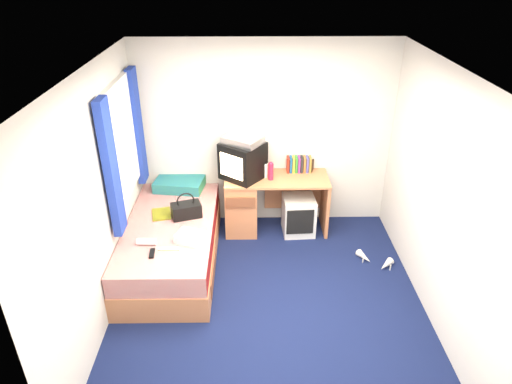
{
  "coord_description": "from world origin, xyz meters",
  "views": [
    {
      "loc": [
        -0.19,
        -3.69,
        3.27
      ],
      "look_at": [
        -0.12,
        0.7,
        0.93
      ],
      "focal_mm": 32.0,
      "sensor_mm": 36.0,
      "label": 1
    }
  ],
  "objects_px": {
    "bed": "(172,243)",
    "magazine": "(161,214)",
    "storage_cube": "(298,215)",
    "handbag": "(186,210)",
    "vcr": "(242,140)",
    "pink_water_bottle": "(271,172)",
    "towel": "(190,237)",
    "water_bottle": "(147,242)",
    "colour_swatch_fan": "(169,249)",
    "white_heels": "(375,261)",
    "pillow": "(179,184)",
    "crt_tv": "(243,161)",
    "picture_frame": "(312,166)",
    "remote_control": "(152,253)",
    "aerosol_can": "(266,170)",
    "desk": "(255,201)"
  },
  "relations": [
    {
      "from": "bed",
      "to": "desk",
      "type": "height_order",
      "value": "desk"
    },
    {
      "from": "bed",
      "to": "crt_tv",
      "type": "bearing_deg",
      "value": 41.98
    },
    {
      "from": "storage_cube",
      "to": "aerosol_can",
      "type": "relative_size",
      "value": 2.62
    },
    {
      "from": "picture_frame",
      "to": "remote_control",
      "type": "xyz_separation_m",
      "value": [
        -1.8,
        -1.51,
        -0.27
      ]
    },
    {
      "from": "desk",
      "to": "aerosol_can",
      "type": "relative_size",
      "value": 6.85
    },
    {
      "from": "storage_cube",
      "to": "white_heels",
      "type": "xyz_separation_m",
      "value": [
        0.84,
        -0.71,
        -0.21
      ]
    },
    {
      "from": "pillow",
      "to": "desk",
      "type": "bearing_deg",
      "value": -6.24
    },
    {
      "from": "bed",
      "to": "crt_tv",
      "type": "xyz_separation_m",
      "value": [
        0.82,
        0.74,
        0.71
      ]
    },
    {
      "from": "pink_water_bottle",
      "to": "remote_control",
      "type": "relative_size",
      "value": 1.31
    },
    {
      "from": "pillow",
      "to": "crt_tv",
      "type": "bearing_deg",
      "value": -7.35
    },
    {
      "from": "vcr",
      "to": "handbag",
      "type": "height_order",
      "value": "vcr"
    },
    {
      "from": "crt_tv",
      "to": "water_bottle",
      "type": "xyz_separation_m",
      "value": [
        -1.0,
        -1.15,
        -0.4
      ]
    },
    {
      "from": "picture_frame",
      "to": "water_bottle",
      "type": "distance_m",
      "value": 2.33
    },
    {
      "from": "bed",
      "to": "remote_control",
      "type": "xyz_separation_m",
      "value": [
        -0.09,
        -0.59,
        0.28
      ]
    },
    {
      "from": "water_bottle",
      "to": "white_heels",
      "type": "xyz_separation_m",
      "value": [
        2.55,
        0.35,
        -0.54
      ]
    },
    {
      "from": "magazine",
      "to": "remote_control",
      "type": "relative_size",
      "value": 1.75
    },
    {
      "from": "crt_tv",
      "to": "aerosol_can",
      "type": "relative_size",
      "value": 3.28
    },
    {
      "from": "desk",
      "to": "handbag",
      "type": "distance_m",
      "value": 1.02
    },
    {
      "from": "vcr",
      "to": "pink_water_bottle",
      "type": "xyz_separation_m",
      "value": [
        0.34,
        -0.07,
        -0.39
      ]
    },
    {
      "from": "bed",
      "to": "water_bottle",
      "type": "xyz_separation_m",
      "value": [
        -0.18,
        -0.42,
        0.31
      ]
    },
    {
      "from": "pink_water_bottle",
      "to": "handbag",
      "type": "bearing_deg",
      "value": -151.9
    },
    {
      "from": "storage_cube",
      "to": "vcr",
      "type": "distance_m",
      "value": 1.23
    },
    {
      "from": "storage_cube",
      "to": "magazine",
      "type": "bearing_deg",
      "value": -168.1
    },
    {
      "from": "aerosol_can",
      "to": "water_bottle",
      "type": "relative_size",
      "value": 0.95
    },
    {
      "from": "storage_cube",
      "to": "magazine",
      "type": "distance_m",
      "value": 1.75
    },
    {
      "from": "storage_cube",
      "to": "pink_water_bottle",
      "type": "bearing_deg",
      "value": 172.28
    },
    {
      "from": "towel",
      "to": "vcr",
      "type": "bearing_deg",
      "value": 62.9
    },
    {
      "from": "handbag",
      "to": "colour_swatch_fan",
      "type": "bearing_deg",
      "value": -117.3
    },
    {
      "from": "bed",
      "to": "magazine",
      "type": "relative_size",
      "value": 7.14
    },
    {
      "from": "colour_swatch_fan",
      "to": "remote_control",
      "type": "distance_m",
      "value": 0.18
    },
    {
      "from": "crt_tv",
      "to": "remote_control",
      "type": "relative_size",
      "value": 3.89
    },
    {
      "from": "vcr",
      "to": "towel",
      "type": "bearing_deg",
      "value": -83.58
    },
    {
      "from": "magazine",
      "to": "handbag",
      "type": "bearing_deg",
      "value": -9.29
    },
    {
      "from": "remote_control",
      "to": "bed",
      "type": "bearing_deg",
      "value": 76.72
    },
    {
      "from": "crt_tv",
      "to": "vcr",
      "type": "height_order",
      "value": "vcr"
    },
    {
      "from": "towel",
      "to": "water_bottle",
      "type": "distance_m",
      "value": 0.45
    },
    {
      "from": "colour_swatch_fan",
      "to": "pink_water_bottle",
      "type": "bearing_deg",
      "value": 47.11
    },
    {
      "from": "storage_cube",
      "to": "handbag",
      "type": "relative_size",
      "value": 1.32
    },
    {
      "from": "remote_control",
      "to": "storage_cube",
      "type": "bearing_deg",
      "value": 32.71
    },
    {
      "from": "colour_swatch_fan",
      "to": "towel",
      "type": "bearing_deg",
      "value": 38.71
    },
    {
      "from": "magazine",
      "to": "white_heels",
      "type": "bearing_deg",
      "value": -6.0
    },
    {
      "from": "water_bottle",
      "to": "pillow",
      "type": "bearing_deg",
      "value": 82.0
    },
    {
      "from": "storage_cube",
      "to": "vcr",
      "type": "bearing_deg",
      "value": 169.12
    },
    {
      "from": "aerosol_can",
      "to": "handbag",
      "type": "bearing_deg",
      "value": -147.71
    },
    {
      "from": "aerosol_can",
      "to": "magazine",
      "type": "relative_size",
      "value": 0.68
    },
    {
      "from": "pink_water_bottle",
      "to": "water_bottle",
      "type": "relative_size",
      "value": 1.05
    },
    {
      "from": "vcr",
      "to": "aerosol_can",
      "type": "distance_m",
      "value": 0.49
    },
    {
      "from": "towel",
      "to": "storage_cube",
      "type": "bearing_deg",
      "value": 38.15
    },
    {
      "from": "storage_cube",
      "to": "handbag",
      "type": "xyz_separation_m",
      "value": [
        -1.36,
        -0.5,
        0.38
      ]
    },
    {
      "from": "towel",
      "to": "remote_control",
      "type": "relative_size",
      "value": 1.67
    }
  ]
}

